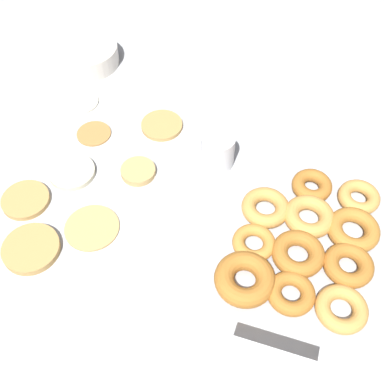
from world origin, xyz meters
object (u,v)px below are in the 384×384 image
at_px(pancake_1, 26,200).
at_px(pancake_0, 92,227).
at_px(paper_cup, 218,150).
at_px(pancake_2, 94,133).
at_px(pancake_6, 162,125).
at_px(pancake_7, 31,249).
at_px(donut_tray, 304,243).
at_px(batter_bowl, 86,55).
at_px(pancake_5, 81,101).
at_px(pancake_4, 138,171).
at_px(pancake_3, 72,172).

bearing_deg(pancake_1, pancake_0, -96.54).
distance_m(pancake_0, paper_cup, 0.33).
height_order(pancake_2, pancake_6, pancake_6).
bearing_deg(pancake_7, donut_tray, -71.53).
relative_size(pancake_7, paper_cup, 1.40).
xyz_separation_m(pancake_1, batter_bowl, (0.48, 0.08, 0.02)).
height_order(pancake_5, donut_tray, donut_tray).
xyz_separation_m(pancake_0, batter_bowl, (0.50, 0.25, 0.02)).
distance_m(pancake_0, pancake_5, 0.40).
bearing_deg(pancake_0, paper_cup, -37.99).
distance_m(donut_tray, paper_cup, 0.29).
height_order(pancake_1, pancake_5, pancake_1).
distance_m(batter_bowl, paper_cup, 0.51).
bearing_deg(donut_tray, pancake_4, 78.24).
bearing_deg(paper_cup, pancake_1, 122.86).
relative_size(pancake_0, paper_cup, 1.39).
bearing_deg(pancake_4, pancake_5, 52.58).
xyz_separation_m(pancake_6, paper_cup, (-0.07, -0.16, 0.04)).
bearing_deg(pancake_5, pancake_3, -158.69).
distance_m(pancake_4, batter_bowl, 0.44).
bearing_deg(pancake_0, pancake_3, 41.05).
distance_m(pancake_0, pancake_2, 0.28).
bearing_deg(pancake_6, paper_cup, -113.33).
bearing_deg(pancake_6, donut_tray, -121.35).
distance_m(pancake_2, pancake_3, 0.13).
relative_size(pancake_1, pancake_6, 1.02).
xyz_separation_m(pancake_4, batter_bowl, (0.33, 0.28, 0.02)).
bearing_deg(pancake_7, batter_bowl, 14.52).
bearing_deg(pancake_1, pancake_2, -13.24).
distance_m(pancake_1, pancake_3, 0.12).
relative_size(pancake_7, donut_tray, 0.30).
bearing_deg(pancake_7, pancake_6, -17.60).
distance_m(pancake_2, pancake_6, 0.17).
relative_size(pancake_1, pancake_4, 1.30).
height_order(pancake_3, batter_bowl, batter_bowl).
bearing_deg(batter_bowl, pancake_3, -159.76).
bearing_deg(pancake_5, pancake_1, -175.35).
height_order(pancake_5, pancake_6, pancake_6).
xyz_separation_m(pancake_5, pancake_6, (-0.02, -0.23, 0.00)).
xyz_separation_m(pancake_0, pancake_6, (0.33, -0.04, 0.00)).
xyz_separation_m(donut_tray, paper_cup, (0.17, 0.23, 0.02)).
bearing_deg(pancake_6, pancake_3, 144.88).
distance_m(pancake_6, donut_tray, 0.46).
xyz_separation_m(pancake_0, donut_tray, (0.09, -0.43, 0.01)).
distance_m(pancake_5, pancake_6, 0.23).
relative_size(pancake_1, paper_cup, 1.25).
xyz_separation_m(pancake_3, pancake_4, (0.05, -0.14, 0.00)).
relative_size(pancake_0, pancake_5, 1.25).
xyz_separation_m(pancake_0, pancake_4, (0.17, -0.04, 0.00)).
bearing_deg(pancake_0, pancake_4, -12.50).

